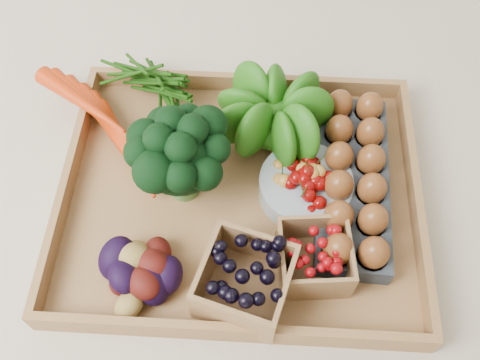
# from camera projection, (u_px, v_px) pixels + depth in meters

# --- Properties ---
(ground) EXTENTS (4.00, 4.00, 0.00)m
(ground) POSITION_uv_depth(u_px,v_px,m) (240.00, 200.00, 0.85)
(ground) COLOR beige
(ground) RESTS_ON ground
(tray) EXTENTS (0.55, 0.45, 0.01)m
(tray) POSITION_uv_depth(u_px,v_px,m) (240.00, 197.00, 0.85)
(tray) COLOR #9E7242
(tray) RESTS_ON ground
(carrots) EXTENTS (0.22, 0.15, 0.05)m
(carrots) POSITION_uv_depth(u_px,v_px,m) (113.00, 129.00, 0.88)
(carrots) COLOR red
(carrots) RESTS_ON tray
(lettuce) EXTENTS (0.13, 0.13, 0.13)m
(lettuce) POSITION_uv_depth(u_px,v_px,m) (274.00, 113.00, 0.84)
(lettuce) COLOR #13580D
(lettuce) RESTS_ON tray
(broccoli) EXTENTS (0.16, 0.16, 0.12)m
(broccoli) POSITION_uv_depth(u_px,v_px,m) (182.00, 168.00, 0.79)
(broccoli) COLOR black
(broccoli) RESTS_ON tray
(cherry_bowl) EXTENTS (0.14, 0.14, 0.04)m
(cherry_bowl) POSITION_uv_depth(u_px,v_px,m) (305.00, 187.00, 0.83)
(cherry_bowl) COLOR #8C9EA5
(cherry_bowl) RESTS_ON tray
(egg_carton) EXTENTS (0.12, 0.31, 0.04)m
(egg_carton) POSITION_uv_depth(u_px,v_px,m) (351.00, 183.00, 0.83)
(egg_carton) COLOR #363C45
(egg_carton) RESTS_ON tray
(potatoes) EXTENTS (0.14, 0.14, 0.08)m
(potatoes) POSITION_uv_depth(u_px,v_px,m) (138.00, 270.00, 0.73)
(potatoes) COLOR #3A0C09
(potatoes) RESTS_ON tray
(punnet_blackberry) EXTENTS (0.15, 0.15, 0.08)m
(punnet_blackberry) POSITION_uv_depth(u_px,v_px,m) (245.00, 282.00, 0.72)
(punnet_blackberry) COLOR black
(punnet_blackberry) RESTS_ON tray
(punnet_raspberry) EXTENTS (0.11, 0.11, 0.07)m
(punnet_raspberry) POSITION_uv_depth(u_px,v_px,m) (314.00, 257.00, 0.75)
(punnet_raspberry) COLOR maroon
(punnet_raspberry) RESTS_ON tray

